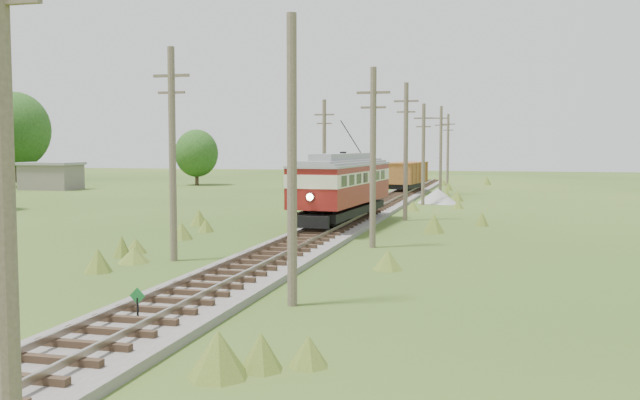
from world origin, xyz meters
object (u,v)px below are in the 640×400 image
(streetcar, at_px, (343,182))
(gravel_pile, at_px, (439,196))
(gondola, at_px, (407,174))
(switch_marker, at_px, (138,304))

(streetcar, xyz_separation_m, gravel_pile, (4.15, 19.58, -2.11))
(gondola, distance_m, gravel_pile, 12.22)
(gondola, bearing_deg, streetcar, -83.43)
(switch_marker, bearing_deg, gravel_pile, 84.42)
(switch_marker, xyz_separation_m, streetcar, (0.20, 24.96, 2.07))
(gondola, relative_size, gravel_pile, 2.24)
(streetcar, height_order, gravel_pile, streetcar)
(switch_marker, bearing_deg, gondola, 89.80)
(switch_marker, xyz_separation_m, gravel_pile, (4.35, 44.54, -0.03))
(streetcar, distance_m, gondola, 30.99)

